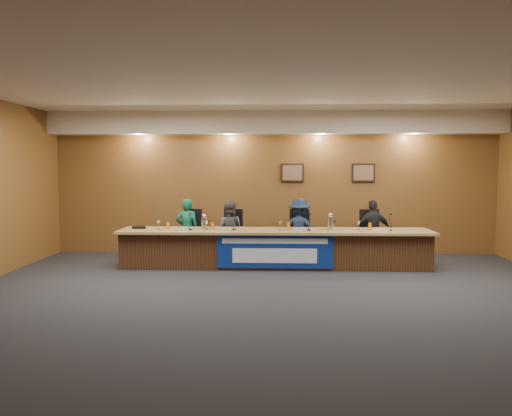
{
  "coord_description": "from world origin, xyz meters",
  "views": [
    {
      "loc": [
        -0.03,
        -7.37,
        1.96
      ],
      "look_at": [
        -0.37,
        2.52,
        1.16
      ],
      "focal_mm": 35.0,
      "sensor_mm": 36.0,
      "label": 1
    }
  ],
  "objects_px": {
    "banner": "(275,251)",
    "office_chair_a": "(188,237)",
    "carafe_left": "(204,223)",
    "panelist_b": "(229,231)",
    "panelist_c": "(299,230)",
    "speakerphone": "(140,227)",
    "office_chair_b": "(230,237)",
    "office_chair_d": "(372,238)",
    "panelist_d": "(373,231)",
    "dais_body": "(275,249)",
    "panelist_a": "(187,229)",
    "carafe_right": "(330,223)",
    "office_chair_c": "(299,238)"
  },
  "relations": [
    {
      "from": "dais_body",
      "to": "speakerphone",
      "type": "relative_size",
      "value": 18.75
    },
    {
      "from": "panelist_b",
      "to": "panelist_c",
      "type": "relative_size",
      "value": 0.96
    },
    {
      "from": "panelist_a",
      "to": "carafe_left",
      "type": "distance_m",
      "value": 0.82
    },
    {
      "from": "panelist_b",
      "to": "panelist_c",
      "type": "height_order",
      "value": "panelist_c"
    },
    {
      "from": "panelist_a",
      "to": "carafe_right",
      "type": "height_order",
      "value": "panelist_a"
    },
    {
      "from": "banner",
      "to": "office_chair_c",
      "type": "height_order",
      "value": "banner"
    },
    {
      "from": "dais_body",
      "to": "office_chair_a",
      "type": "xyz_separation_m",
      "value": [
        -1.86,
        0.77,
        0.13
      ]
    },
    {
      "from": "panelist_b",
      "to": "speakerphone",
      "type": "distance_m",
      "value": 1.85
    },
    {
      "from": "office_chair_a",
      "to": "carafe_right",
      "type": "xyz_separation_m",
      "value": [
        2.95,
        -0.78,
        0.4
      ]
    },
    {
      "from": "panelist_b",
      "to": "office_chair_a",
      "type": "distance_m",
      "value": 0.91
    },
    {
      "from": "banner",
      "to": "office_chair_b",
      "type": "xyz_separation_m",
      "value": [
        -0.96,
        1.18,
        0.1
      ]
    },
    {
      "from": "office_chair_b",
      "to": "carafe_right",
      "type": "xyz_separation_m",
      "value": [
        2.05,
        -0.78,
        0.4
      ]
    },
    {
      "from": "panelist_c",
      "to": "office_chair_d",
      "type": "height_order",
      "value": "panelist_c"
    },
    {
      "from": "panelist_b",
      "to": "office_chair_a",
      "type": "bearing_deg",
      "value": 4.27
    },
    {
      "from": "banner",
      "to": "office_chair_a",
      "type": "relative_size",
      "value": 4.58
    },
    {
      "from": "banner",
      "to": "carafe_left",
      "type": "distance_m",
      "value": 1.54
    },
    {
      "from": "speakerphone",
      "to": "office_chair_b",
      "type": "bearing_deg",
      "value": 22.71
    },
    {
      "from": "speakerphone",
      "to": "banner",
      "type": "bearing_deg",
      "value": -9.63
    },
    {
      "from": "dais_body",
      "to": "carafe_left",
      "type": "bearing_deg",
      "value": 178.95
    },
    {
      "from": "office_chair_b",
      "to": "speakerphone",
      "type": "height_order",
      "value": "speakerphone"
    },
    {
      "from": "office_chair_b",
      "to": "panelist_a",
      "type": "bearing_deg",
      "value": -156.06
    },
    {
      "from": "banner",
      "to": "carafe_left",
      "type": "bearing_deg",
      "value": 162.49
    },
    {
      "from": "panelist_c",
      "to": "office_chair_c",
      "type": "relative_size",
      "value": 2.75
    },
    {
      "from": "office_chair_a",
      "to": "office_chair_b",
      "type": "distance_m",
      "value": 0.89
    },
    {
      "from": "panelist_b",
      "to": "banner",
      "type": "bearing_deg",
      "value": 142.27
    },
    {
      "from": "office_chair_b",
      "to": "office_chair_c",
      "type": "relative_size",
      "value": 1.0
    },
    {
      "from": "panelist_d",
      "to": "office_chair_d",
      "type": "xyz_separation_m",
      "value": [
        0.0,
        0.1,
        -0.17
      ]
    },
    {
      "from": "office_chair_a",
      "to": "office_chair_b",
      "type": "bearing_deg",
      "value": 19.57
    },
    {
      "from": "office_chair_a",
      "to": "carafe_right",
      "type": "distance_m",
      "value": 3.08
    },
    {
      "from": "panelist_c",
      "to": "office_chair_d",
      "type": "relative_size",
      "value": 2.75
    },
    {
      "from": "panelist_b",
      "to": "speakerphone",
      "type": "bearing_deg",
      "value": 30.49
    },
    {
      "from": "banner",
      "to": "speakerphone",
      "type": "relative_size",
      "value": 6.88
    },
    {
      "from": "dais_body",
      "to": "banner",
      "type": "distance_m",
      "value": 0.42
    },
    {
      "from": "panelist_d",
      "to": "office_chair_c",
      "type": "relative_size",
      "value": 2.69
    },
    {
      "from": "banner",
      "to": "office_chair_b",
      "type": "bearing_deg",
      "value": 129.12
    },
    {
      "from": "panelist_d",
      "to": "speakerphone",
      "type": "relative_size",
      "value": 4.04
    },
    {
      "from": "panelist_a",
      "to": "carafe_left",
      "type": "xyz_separation_m",
      "value": [
        0.46,
        -0.64,
        0.21
      ]
    },
    {
      "from": "panelist_c",
      "to": "office_chair_c",
      "type": "height_order",
      "value": "panelist_c"
    },
    {
      "from": "panelist_c",
      "to": "office_chair_c",
      "type": "xyz_separation_m",
      "value": [
        0.0,
        0.1,
        -0.18
      ]
    },
    {
      "from": "carafe_right",
      "to": "carafe_left",
      "type": "bearing_deg",
      "value": 179.01
    },
    {
      "from": "office_chair_d",
      "to": "carafe_right",
      "type": "distance_m",
      "value": 1.31
    },
    {
      "from": "banner",
      "to": "panelist_a",
      "type": "distance_m",
      "value": 2.17
    },
    {
      "from": "panelist_c",
      "to": "office_chair_b",
      "type": "bearing_deg",
      "value": 6.13
    },
    {
      "from": "banner",
      "to": "panelist_d",
      "type": "distance_m",
      "value": 2.34
    },
    {
      "from": "dais_body",
      "to": "carafe_left",
      "type": "relative_size",
      "value": 25.65
    },
    {
      "from": "panelist_d",
      "to": "carafe_left",
      "type": "distance_m",
      "value": 3.53
    },
    {
      "from": "panelist_b",
      "to": "carafe_left",
      "type": "xyz_separation_m",
      "value": [
        -0.44,
        -0.64,
        0.23
      ]
    },
    {
      "from": "panelist_a",
      "to": "panelist_b",
      "type": "height_order",
      "value": "panelist_a"
    },
    {
      "from": "banner",
      "to": "office_chair_a",
      "type": "height_order",
      "value": "banner"
    },
    {
      "from": "panelist_a",
      "to": "carafe_left",
      "type": "bearing_deg",
      "value": 123.69
    }
  ]
}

